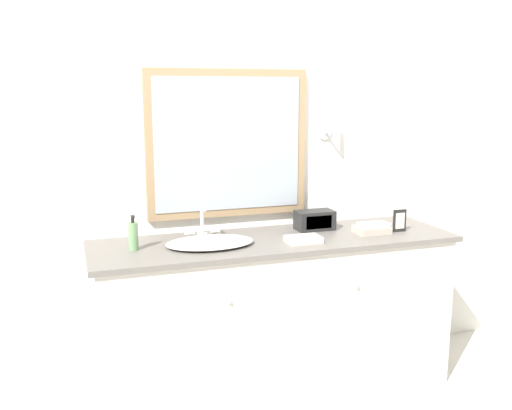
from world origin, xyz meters
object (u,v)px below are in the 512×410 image
Objects in this scene: picture_frame at (400,221)px; soap_bottle at (133,236)px; sink_basin at (210,242)px; appliance_box at (315,220)px.

soap_bottle is at bearing 176.59° from picture_frame.
appliance_box is (0.69, 0.15, 0.04)m from sink_basin.
picture_frame reaches higher than appliance_box.
soap_bottle reaches higher than appliance_box.
sink_basin is at bearing -167.95° from appliance_box.
soap_bottle is 0.84× the size of appliance_box.
sink_basin is at bearing -4.56° from soap_bottle.
soap_bottle is at bearing -173.98° from appliance_box.
appliance_box is at bearing 6.02° from soap_bottle.
soap_bottle is 1.54m from picture_frame.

